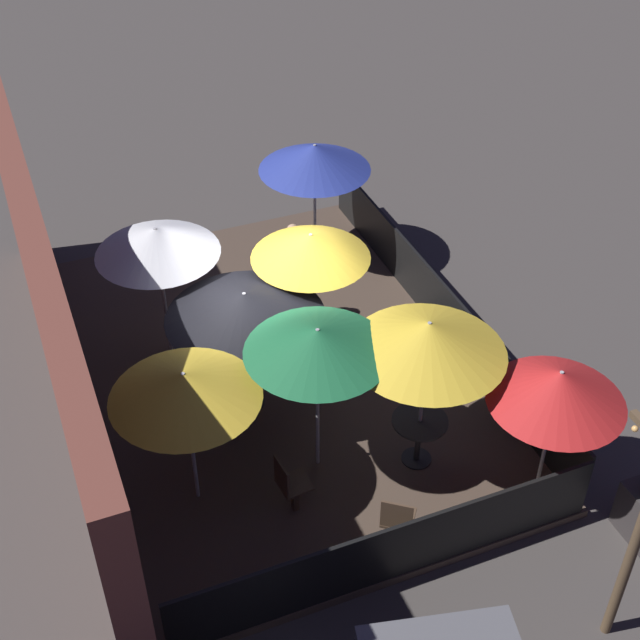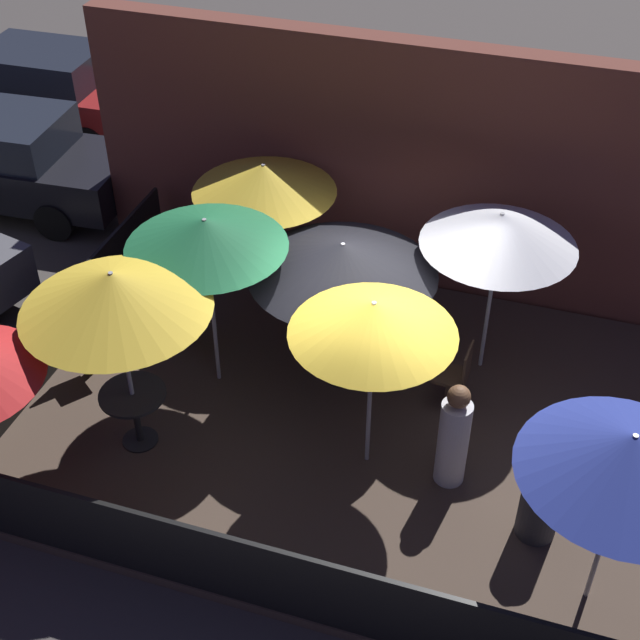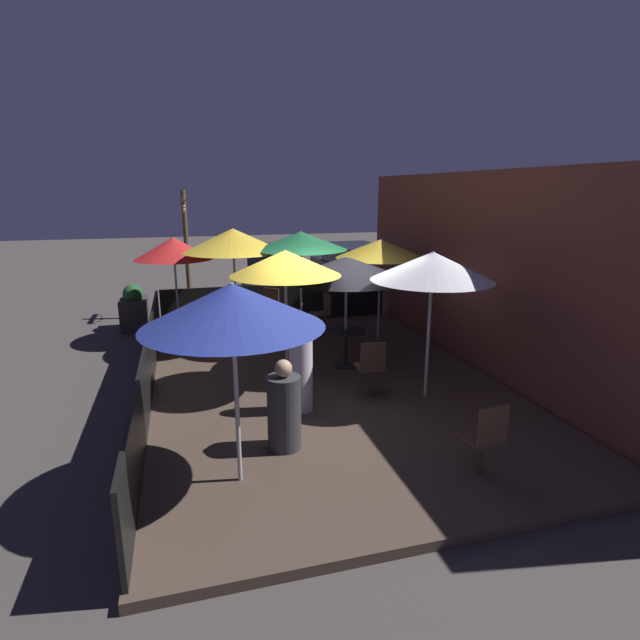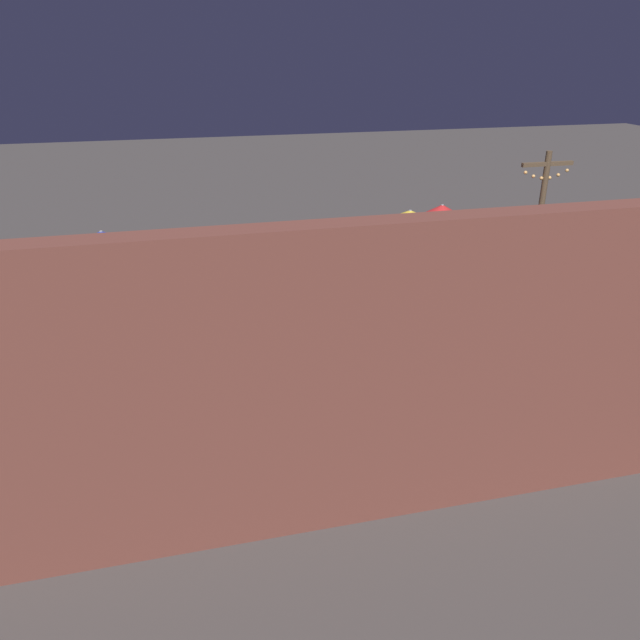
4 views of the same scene
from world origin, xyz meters
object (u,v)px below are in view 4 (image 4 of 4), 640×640
(patio_umbrella_6, at_px, (267,250))
(patron_0, at_px, (213,338))
(patio_chair_0, at_px, (460,357))
(patron_1, at_px, (150,339))
(patio_chair_2, at_px, (232,377))
(dining_table_1, at_px, (328,366))
(patio_umbrella_4, at_px, (218,304))
(patio_umbrella_1, at_px, (328,288))
(patio_umbrella_7, at_px, (442,217))
(patio_umbrella_3, at_px, (413,247))
(light_post, at_px, (539,223))
(patio_umbrella_2, at_px, (103,245))
(dining_table_0, at_px, (404,308))
(patio_umbrella_0, at_px, (410,223))
(patio_chair_3, at_px, (487,326))
(patio_chair_1, at_px, (56,416))
(patio_umbrella_5, at_px, (456,301))
(planter_box, at_px, (463,270))

(patio_umbrella_6, relative_size, patron_0, 1.65)
(patio_chair_0, distance_m, patron_1, 5.19)
(patio_chair_2, bearing_deg, patio_umbrella_6, 59.52)
(dining_table_1, bearing_deg, patio_umbrella_4, 25.65)
(patron_1, bearing_deg, patio_umbrella_1, 50.91)
(patio_umbrella_1, height_order, patio_chair_0, patio_umbrella_1)
(patio_umbrella_7, relative_size, patio_chair_0, 2.32)
(patio_umbrella_3, xyz_separation_m, light_post, (-3.65, -2.22, -0.45))
(patio_umbrella_6, bearing_deg, patio_umbrella_2, -22.89)
(dining_table_0, bearing_deg, patio_umbrella_0, -90.00)
(patio_umbrella_1, relative_size, patio_chair_3, 2.46)
(patio_umbrella_3, bearing_deg, dining_table_0, -109.30)
(patio_umbrella_2, distance_m, patio_chair_3, 6.81)
(patio_chair_0, bearing_deg, dining_table_1, 79.88)
(patio_umbrella_7, bearing_deg, dining_table_0, 45.85)
(patio_umbrella_3, xyz_separation_m, dining_table_1, (1.49, 0.49, -1.66))
(patio_umbrella_1, xyz_separation_m, patio_umbrella_7, (-3.11, -3.00, 0.10))
(patio_umbrella_3, height_order, patron_1, patio_umbrella_3)
(patio_chair_1, bearing_deg, patio_umbrella_0, 14.82)
(dining_table_0, bearing_deg, patio_umbrella_4, 35.72)
(patio_chair_3, bearing_deg, dining_table_0, 0.00)
(patio_chair_3, bearing_deg, patio_umbrella_5, 87.58)
(patio_umbrella_0, height_order, patio_umbrella_6, patio_umbrella_0)
(dining_table_1, bearing_deg, patio_chair_3, -164.44)
(patio_umbrella_2, height_order, patio_umbrella_6, patio_umbrella_6)
(dining_table_1, relative_size, patio_chair_3, 0.80)
(patio_umbrella_7, xyz_separation_m, patio_chair_0, (0.97, 3.16, -1.43))
(patio_umbrella_3, bearing_deg, patio_chair_2, 7.96)
(dining_table_0, distance_m, patio_chair_0, 1.97)
(dining_table_0, height_order, patio_chair_3, patio_chair_3)
(dining_table_0, relative_size, patron_0, 0.56)
(patio_umbrella_4, distance_m, patron_1, 3.14)
(patron_0, bearing_deg, patio_umbrella_0, -51.32)
(dining_table_1, bearing_deg, patio_umbrella_0, -137.25)
(patio_umbrella_3, xyz_separation_m, patio_umbrella_5, (0.05, 1.72, -0.21))
(patio_chair_1, relative_size, light_post, 0.27)
(patio_umbrella_0, bearing_deg, patio_umbrella_6, 11.62)
(patio_umbrella_1, xyz_separation_m, patio_chair_2, (1.48, -0.07, -1.34))
(dining_table_1, distance_m, patron_0, 2.08)
(patio_umbrella_2, xyz_separation_m, patio_umbrella_5, (-4.73, 3.58, -0.04))
(patio_umbrella_6, relative_size, patio_chair_1, 2.54)
(patio_umbrella_4, bearing_deg, patron_1, -67.86)
(light_post, bearing_deg, patio_umbrella_3, 31.29)
(patio_umbrella_1, bearing_deg, patio_umbrella_5, 139.40)
(patio_umbrella_3, bearing_deg, patio_chair_0, 135.47)
(patio_chair_1, bearing_deg, patio_umbrella_6, 21.33)
(patio_umbrella_2, distance_m, dining_table_0, 5.46)
(patio_umbrella_1, xyz_separation_m, planter_box, (-4.23, -4.05, -1.48))
(patio_umbrella_6, xyz_separation_m, planter_box, (-4.94, -2.79, -1.71))
(patio_umbrella_4, relative_size, patio_chair_2, 2.46)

